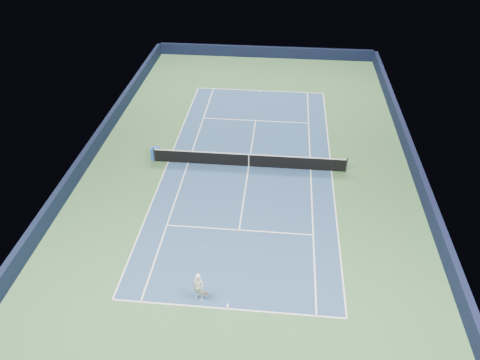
{
  "coord_description": "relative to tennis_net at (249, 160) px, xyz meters",
  "views": [
    {
      "loc": [
        1.98,
        -25.86,
        17.54
      ],
      "look_at": [
        -0.29,
        -3.0,
        1.0
      ],
      "focal_mm": 35.0,
      "sensor_mm": 36.0,
      "label": 1
    }
  ],
  "objects": [
    {
      "name": "tennis_net",
      "position": [
        0.0,
        0.0,
        0.0
      ],
      "size": [
        12.9,
        0.1,
        1.07
      ],
      "color": "black",
      "rests_on": "ground"
    },
    {
      "name": "service_line_near",
      "position": [
        0.0,
        -6.4,
        -0.5
      ],
      "size": [
        8.23,
        0.08,
        0.0
      ],
      "primitive_type": "cube",
      "color": "white",
      "rests_on": "ground"
    },
    {
      "name": "center_mark_near",
      "position": [
        0.0,
        -11.73,
        -0.5
      ],
      "size": [
        0.08,
        0.3,
        0.0
      ],
      "primitive_type": "cube",
      "color": "white",
      "rests_on": "ground"
    },
    {
      "name": "wall_right",
      "position": [
        10.82,
        0.0,
        0.05
      ],
      "size": [
        0.35,
        40.0,
        1.1
      ],
      "primitive_type": "cube",
      "color": "black",
      "rests_on": "ground"
    },
    {
      "name": "sideline_singles_right",
      "position": [
        4.12,
        0.0,
        -0.5
      ],
      "size": [
        0.08,
        23.77,
        0.0
      ],
      "primitive_type": "cube",
      "color": "white",
      "rests_on": "ground"
    },
    {
      "name": "sponsor_cube",
      "position": [
        -6.4,
        0.27,
        -0.07
      ],
      "size": [
        0.58,
        0.49,
        0.88
      ],
      "color": "#1E4AB4",
      "rests_on": "ground"
    },
    {
      "name": "tennis_player",
      "position": [
        -1.38,
        -11.41,
        0.29
      ],
      "size": [
        0.79,
        1.29,
        2.4
      ],
      "color": "white",
      "rests_on": "ground"
    },
    {
      "name": "service_line_far",
      "position": [
        0.0,
        6.4,
        -0.5
      ],
      "size": [
        8.23,
        0.08,
        0.0
      ],
      "primitive_type": "cube",
      "color": "white",
      "rests_on": "ground"
    },
    {
      "name": "baseline_far",
      "position": [
        0.0,
        11.88,
        -0.5
      ],
      "size": [
        10.97,
        0.08,
        0.0
      ],
      "primitive_type": "cube",
      "color": "white",
      "rests_on": "ground"
    },
    {
      "name": "center_service_line",
      "position": [
        0.0,
        0.0,
        -0.5
      ],
      "size": [
        0.08,
        12.8,
        0.0
      ],
      "primitive_type": "cube",
      "color": "white",
      "rests_on": "ground"
    },
    {
      "name": "sideline_doubles_right",
      "position": [
        5.49,
        0.0,
        -0.5
      ],
      "size": [
        0.08,
        23.77,
        0.0
      ],
      "primitive_type": "cube",
      "color": "white",
      "rests_on": "ground"
    },
    {
      "name": "sideline_doubles_left",
      "position": [
        -5.49,
        0.0,
        -0.5
      ],
      "size": [
        0.08,
        23.77,
        0.0
      ],
      "primitive_type": "cube",
      "color": "white",
      "rests_on": "ground"
    },
    {
      "name": "wall_left",
      "position": [
        -10.82,
        0.0,
        0.05
      ],
      "size": [
        0.35,
        40.0,
        1.1
      ],
      "primitive_type": "cube",
      "color": "black",
      "rests_on": "ground"
    },
    {
      "name": "center_mark_far",
      "position": [
        0.0,
        11.73,
        -0.5
      ],
      "size": [
        0.08,
        0.3,
        0.0
      ],
      "primitive_type": "cube",
      "color": "white",
      "rests_on": "ground"
    },
    {
      "name": "wall_far",
      "position": [
        0.0,
        19.82,
        0.05
      ],
      "size": [
        22.0,
        0.35,
        1.1
      ],
      "primitive_type": "cube",
      "color": "black",
      "rests_on": "ground"
    },
    {
      "name": "baseline_near",
      "position": [
        0.0,
        -11.88,
        -0.5
      ],
      "size": [
        10.97,
        0.08,
        0.0
      ],
      "primitive_type": "cube",
      "color": "white",
      "rests_on": "ground"
    },
    {
      "name": "ground",
      "position": [
        0.0,
        0.0,
        -0.5
      ],
      "size": [
        40.0,
        40.0,
        0.0
      ],
      "primitive_type": "plane",
      "color": "#345D33",
      "rests_on": "ground"
    },
    {
      "name": "sideline_singles_left",
      "position": [
        -4.12,
        0.0,
        -0.5
      ],
      "size": [
        0.08,
        23.77,
        0.0
      ],
      "primitive_type": "cube",
      "color": "white",
      "rests_on": "ground"
    },
    {
      "name": "court_surface",
      "position": [
        0.0,
        0.0,
        -0.5
      ],
      "size": [
        10.97,
        23.77,
        0.01
      ],
      "primitive_type": "cube",
      "color": "navy",
      "rests_on": "ground"
    }
  ]
}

